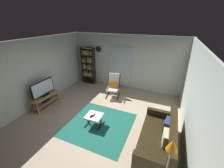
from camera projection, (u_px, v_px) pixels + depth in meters
The scene contains 16 objects.
ground_plane at pixel (98, 120), 4.82m from camera, with size 7.02×7.02×0.00m, color tan.
wall_back at pixel (125, 62), 6.68m from camera, with size 5.60×0.06×2.60m, color silver.
wall_left at pixel (34, 74), 5.23m from camera, with size 0.06×6.00×2.60m, color silver.
wall_right at pixel (194, 106), 3.31m from camera, with size 0.06×6.00×2.60m, color silver.
glass_door_panel at pixel (121, 67), 6.81m from camera, with size 1.10×0.01×2.00m, color silver.
area_rug at pixel (99, 124), 4.61m from camera, with size 2.07×2.03×0.01m, color #1B6051.
tv_stand at pixel (45, 99), 5.50m from camera, with size 0.50×1.20×0.48m.
television at pixel (43, 89), 5.31m from camera, with size 0.20×0.99×0.62m.
bookshelf_near_tv at pixel (88, 65), 7.32m from camera, with size 0.71×0.30×1.90m.
leather_sofa at pixel (159, 139), 3.67m from camera, with size 0.85×1.91×0.85m.
lounge_armchair at pixel (113, 85), 6.19m from camera, with size 0.67×0.74×1.02m.
ottoman at pixel (94, 117), 4.48m from camera, with size 0.54×0.50×0.38m.
tv_remote at pixel (94, 115), 4.45m from camera, with size 0.04×0.14×0.02m, color black.
cell_phone at pixel (91, 116), 4.40m from camera, with size 0.07×0.14×0.01m, color black.
floor_lamp_by_sofa at pixel (170, 154), 2.26m from camera, with size 0.22×0.22×1.51m.
wall_clock at pixel (99, 49), 6.89m from camera, with size 0.29×0.03×0.29m.
Camera 1 is at (1.98, -3.32, 3.19)m, focal length 22.09 mm.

